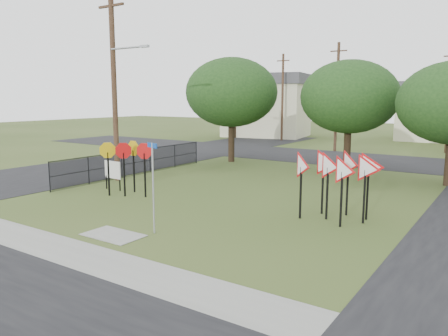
% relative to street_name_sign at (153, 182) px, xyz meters
% --- Properties ---
extents(ground, '(140.00, 140.00, 0.00)m').
position_rel_street_name_sign_xyz_m(ground, '(-0.95, 1.45, -1.74)').
color(ground, '#33461A').
extents(sidewalk, '(30.00, 1.60, 0.02)m').
position_rel_street_name_sign_xyz_m(sidewalk, '(-0.95, -2.75, -1.73)').
color(sidewalk, gray).
rests_on(sidewalk, ground).
extents(planting_strip, '(30.00, 0.80, 0.02)m').
position_rel_street_name_sign_xyz_m(planting_strip, '(-0.95, -3.95, -1.73)').
color(planting_strip, '#33461A').
rests_on(planting_strip, ground).
extents(street_left, '(8.00, 50.00, 0.02)m').
position_rel_street_name_sign_xyz_m(street_left, '(-12.95, 11.45, -1.73)').
color(street_left, black).
rests_on(street_left, ground).
extents(street_far, '(60.00, 8.00, 0.02)m').
position_rel_street_name_sign_xyz_m(street_far, '(-0.95, 21.45, -1.73)').
color(street_far, black).
rests_on(street_far, ground).
extents(curb_pad, '(2.00, 1.20, 0.02)m').
position_rel_street_name_sign_xyz_m(curb_pad, '(-0.95, -0.95, -1.73)').
color(curb_pad, gray).
rests_on(curb_pad, ground).
extents(street_name_sign, '(0.60, 0.22, 3.03)m').
position_rel_street_name_sign_xyz_m(street_name_sign, '(0.00, 0.00, 0.00)').
color(street_name_sign, '#9B9EA4').
rests_on(street_name_sign, ground).
extents(stop_sign_cluster, '(2.25, 1.54, 2.50)m').
position_rel_street_name_sign_xyz_m(stop_sign_cluster, '(-4.97, 3.61, 0.12)').
color(stop_sign_cluster, black).
rests_on(stop_sign_cluster, ground).
extents(yield_sign_cluster, '(3.19, 2.18, 2.57)m').
position_rel_street_name_sign_xyz_m(yield_sign_cluster, '(4.51, 5.06, 0.14)').
color(yield_sign_cluster, black).
rests_on(yield_sign_cluster, ground).
extents(info_board, '(1.14, 0.11, 1.43)m').
position_rel_street_name_sign_xyz_m(info_board, '(-6.50, 4.05, -0.78)').
color(info_board, black).
rests_on(info_board, ground).
extents(utility_pole_main, '(3.55, 0.33, 10.00)m').
position_rel_street_name_sign_xyz_m(utility_pole_main, '(-8.19, 5.95, 3.47)').
color(utility_pole_main, '#493121').
rests_on(utility_pole_main, ground).
extents(far_pole_a, '(1.40, 0.24, 9.00)m').
position_rel_street_name_sign_xyz_m(far_pole_a, '(-2.95, 25.45, 2.86)').
color(far_pole_a, '#493121').
rests_on(far_pole_a, ground).
extents(far_pole_c, '(1.40, 0.24, 9.00)m').
position_rel_street_name_sign_xyz_m(far_pole_c, '(-10.95, 31.45, 2.86)').
color(far_pole_c, '#493121').
rests_on(far_pole_c, ground).
extents(fence_run, '(0.05, 11.55, 1.50)m').
position_rel_street_name_sign_xyz_m(fence_run, '(-8.55, 7.70, -0.95)').
color(fence_run, black).
rests_on(fence_run, ground).
extents(house_left, '(10.58, 8.88, 7.20)m').
position_rel_street_name_sign_xyz_m(house_left, '(-14.95, 35.45, 1.91)').
color(house_left, beige).
rests_on(house_left, ground).
extents(house_mid, '(8.40, 8.40, 6.20)m').
position_rel_street_name_sign_xyz_m(house_mid, '(3.05, 41.45, 1.41)').
color(house_mid, beige).
rests_on(house_mid, ground).
extents(tree_near_left, '(6.40, 6.40, 7.27)m').
position_rel_street_name_sign_xyz_m(tree_near_left, '(-6.95, 15.45, 3.12)').
color(tree_near_left, '#2E2014').
rests_on(tree_near_left, ground).
extents(tree_near_mid, '(6.00, 6.00, 6.80)m').
position_rel_street_name_sign_xyz_m(tree_near_mid, '(1.05, 16.45, 2.80)').
color(tree_near_mid, '#2E2014').
rests_on(tree_near_mid, ground).
extents(tree_far_left, '(6.80, 6.80, 7.73)m').
position_rel_street_name_sign_xyz_m(tree_far_left, '(-16.95, 31.45, 3.43)').
color(tree_far_left, '#2E2014').
rests_on(tree_far_left, ground).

